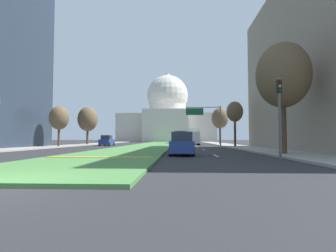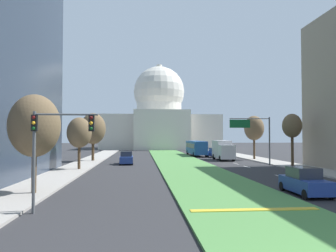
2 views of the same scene
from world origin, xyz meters
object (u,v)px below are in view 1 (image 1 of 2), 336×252
at_px(sedan_lead_stopped, 182,144).
at_px(traffic_light_near_right, 280,107).
at_px(street_tree_right_near, 283,75).
at_px(overhead_guide_sign, 207,117).
at_px(sedan_distant, 193,140).
at_px(box_truck_delivery, 193,136).
at_px(sedan_midblock, 107,141).
at_px(street_tree_left_mid, 59,118).
at_px(street_tree_right_far, 220,118).
at_px(street_tree_left_far, 88,119).
at_px(city_bus, 181,136).
at_px(street_tree_right_mid, 235,112).
at_px(capitol_building, 167,117).

bearing_deg(sedan_lead_stopped, traffic_light_near_right, -33.22).
bearing_deg(sedan_lead_stopped, street_tree_right_near, -2.33).
distance_m(overhead_guide_sign, sedan_distant, 17.40).
height_order(traffic_light_near_right, overhead_guide_sign, overhead_guide_sign).
distance_m(traffic_light_near_right, box_truck_delivery, 34.49).
xyz_separation_m(traffic_light_near_right, sedan_midblock, (-19.15, 28.12, -2.46)).
bearing_deg(street_tree_left_mid, street_tree_right_far, 27.92).
xyz_separation_m(sedan_lead_stopped, box_truck_delivery, (2.42, 30.25, 0.83)).
height_order(street_tree_right_near, street_tree_left_far, street_tree_right_near).
bearing_deg(sedan_midblock, traffic_light_near_right, -55.75).
relative_size(overhead_guide_sign, street_tree_left_far, 0.86).
relative_size(street_tree_right_near, sedan_distant, 1.88).
bearing_deg(sedan_midblock, sedan_lead_stopped, -61.62).
relative_size(traffic_light_near_right, box_truck_delivery, 0.81).
distance_m(street_tree_left_mid, sedan_midblock, 9.62).
bearing_deg(city_bus, street_tree_right_mid, -71.83).
distance_m(street_tree_right_mid, city_bus, 25.68).
distance_m(overhead_guide_sign, sedan_lead_stopped, 21.47).
bearing_deg(sedan_midblock, street_tree_left_mid, -124.48).
bearing_deg(sedan_midblock, street_tree_right_near, -49.49).
xyz_separation_m(overhead_guide_sign, sedan_midblock, (-17.25, 3.41, -3.80)).
distance_m(overhead_guide_sign, street_tree_left_far, 24.23).
xyz_separation_m(box_truck_delivery, city_bus, (-2.42, 11.53, 0.09)).
xyz_separation_m(overhead_guide_sign, street_tree_right_near, (3.63, -21.02, 1.55)).
distance_m(street_tree_right_mid, street_tree_right_far, 12.83).
bearing_deg(street_tree_right_near, capitol_building, 99.12).
relative_size(capitol_building, street_tree_left_far, 4.77).
distance_m(overhead_guide_sign, box_truck_delivery, 10.15).
bearing_deg(sedan_midblock, street_tree_right_mid, -17.28).
xyz_separation_m(street_tree_right_far, sedan_midblock, (-20.78, -6.31, -4.39)).
xyz_separation_m(street_tree_left_far, city_bus, (18.43, 12.48, -3.31)).
height_order(street_tree_left_far, sedan_lead_stopped, street_tree_left_far).
distance_m(traffic_light_near_right, sedan_midblock, 34.11).
distance_m(sedan_midblock, sedan_distant, 20.78).
relative_size(street_tree_left_mid, city_bus, 0.56).
bearing_deg(traffic_light_near_right, city_bus, 97.61).
distance_m(capitol_building, box_truck_delivery, 51.63).
distance_m(street_tree_right_far, sedan_lead_stopped, 31.70).
xyz_separation_m(traffic_light_near_right, city_bus, (-6.12, 45.78, -1.54)).
distance_m(street_tree_right_near, street_tree_right_mid, 17.94).
height_order(capitol_building, sedan_distant, capitol_building).
bearing_deg(capitol_building, box_truck_delivery, -81.46).
bearing_deg(traffic_light_near_right, street_tree_right_near, 64.86).
bearing_deg(street_tree_right_mid, sedan_lead_stopped, -114.29).
bearing_deg(street_tree_left_far, city_bus, 34.11).
xyz_separation_m(street_tree_right_near, box_truck_delivery, (-5.43, 30.56, -4.53)).
bearing_deg(street_tree_right_far, street_tree_right_mid, -89.15).
bearing_deg(street_tree_left_mid, sedan_midblock, 55.52).
distance_m(street_tree_left_mid, city_bus, 31.03).
bearing_deg(overhead_guide_sign, street_tree_right_near, -80.21).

